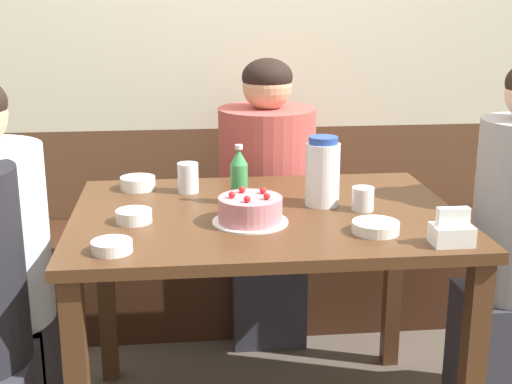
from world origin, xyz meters
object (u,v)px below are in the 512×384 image
(napkin_holder, at_px, (452,231))
(person_dark_striped, at_px, (267,201))
(bench_seat, at_px, (243,274))
(water_pitcher, at_px, (323,172))
(soju_bottle, at_px, (239,176))
(bowl_sauce_shallow, at_px, (134,216))
(glass_water_tall, at_px, (188,178))
(birthday_cake, at_px, (250,210))
(bowl_soup_white, at_px, (376,227))
(bowl_side_dish, at_px, (138,183))
(glass_tumbler_short, at_px, (363,199))
(bowl_rice_small, at_px, (112,246))

(napkin_holder, distance_m, person_dark_striped, 1.14)
(bench_seat, distance_m, person_dark_striped, 0.41)
(water_pitcher, distance_m, soju_bottle, 0.27)
(bench_seat, relative_size, bowl_sauce_shallow, 22.91)
(soju_bottle, height_order, glass_water_tall, soju_bottle)
(birthday_cake, height_order, water_pitcher, water_pitcher)
(person_dark_striped, bearing_deg, bowl_sauce_shallow, -33.02)
(soju_bottle, relative_size, glass_water_tall, 1.90)
(bowl_sauce_shallow, relative_size, person_dark_striped, 0.09)
(bowl_soup_white, relative_size, bowl_side_dish, 1.12)
(bowl_side_dish, bearing_deg, bowl_soup_white, -37.63)
(bowl_soup_white, distance_m, glass_water_tall, 0.72)
(soju_bottle, bearing_deg, glass_tumbler_short, -17.30)
(bowl_soup_white, bearing_deg, bowl_sauce_shallow, 166.22)
(birthday_cake, relative_size, soju_bottle, 1.17)
(bowl_soup_white, xyz_separation_m, glass_water_tall, (-0.53, 0.49, 0.04))
(bench_seat, distance_m, glass_water_tall, 0.87)
(soju_bottle, distance_m, person_dark_striped, 0.67)
(water_pitcher, height_order, person_dark_striped, person_dark_striped)
(bowl_rice_small, bearing_deg, person_dark_striped, 61.99)
(bowl_soup_white, height_order, bowl_sauce_shallow, bowl_sauce_shallow)
(soju_bottle, xyz_separation_m, bowl_sauce_shallow, (-0.33, -0.17, -0.07))
(water_pitcher, distance_m, bowl_side_dish, 0.66)
(water_pitcher, height_order, bowl_side_dish, water_pitcher)
(person_dark_striped, bearing_deg, bench_seat, -145.88)
(person_dark_striped, bearing_deg, bowl_soup_white, 12.14)
(water_pitcher, relative_size, bowl_rice_small, 2.05)
(soju_bottle, height_order, glass_tumbler_short, soju_bottle)
(soju_bottle, bearing_deg, bench_seat, 84.30)
(water_pitcher, bearing_deg, bowl_rice_small, -150.04)
(soju_bottle, xyz_separation_m, bowl_side_dish, (-0.34, 0.21, -0.07))
(napkin_holder, relative_size, glass_water_tall, 1.07)
(water_pitcher, bearing_deg, soju_bottle, 169.77)
(bowl_soup_white, height_order, bowl_rice_small, same)
(bench_seat, height_order, bowl_rice_small, bowl_rice_small)
(glass_tumbler_short, bearing_deg, bowl_rice_small, -158.54)
(napkin_holder, height_order, glass_tumbler_short, napkin_holder)
(soju_bottle, distance_m, napkin_holder, 0.71)
(bench_seat, xyz_separation_m, bowl_soup_white, (0.29, -1.07, 0.57))
(glass_water_tall, bearing_deg, bowl_side_dish, 162.21)
(birthday_cake, height_order, bowl_side_dish, birthday_cake)
(water_pitcher, bearing_deg, glass_tumbler_short, -31.34)
(bowl_sauce_shallow, xyz_separation_m, person_dark_striped, (0.49, 0.76, -0.19))
(bowl_sauce_shallow, relative_size, glass_water_tall, 1.06)
(bowl_sauce_shallow, bearing_deg, bowl_soup_white, -13.78)
(napkin_holder, distance_m, bowl_soup_white, 0.22)
(birthday_cake, height_order, napkin_holder, napkin_holder)
(bowl_rice_small, bearing_deg, bowl_soup_white, 6.20)
(bowl_rice_small, bearing_deg, birthday_cake, 28.10)
(water_pitcher, bearing_deg, bowl_side_dish, 157.19)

